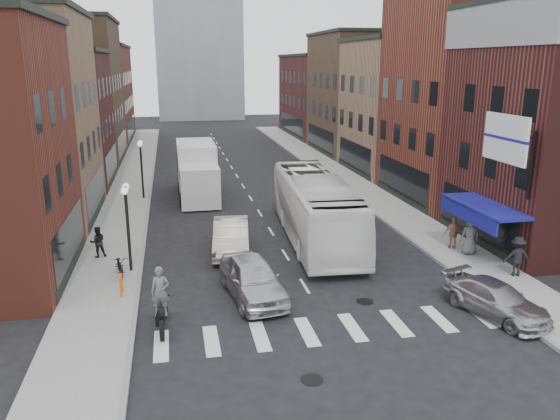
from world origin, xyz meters
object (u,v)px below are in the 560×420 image
object	(u,v)px
streetlamp_near	(127,212)
ped_right_b	(453,233)
streetlamp_far	(141,159)
parked_bicycle	(120,265)
ped_left_solo	(98,242)
ped_right_a	(517,256)
bike_rack	(121,285)
transit_bus	(315,208)
billboard_sign	(507,140)
ped_right_c	(470,235)
curb_car	(496,300)
sedan_left_far	(231,236)
sedan_left_near	(253,278)
box_truck	(197,172)
motorcycle_rider	(161,301)

from	to	relation	value
streetlamp_near	ped_right_b	size ratio (longest dim) A/B	2.54
streetlamp_far	parked_bicycle	bearing A→B (deg)	-91.71
ped_left_solo	ped_right_a	xyz separation A→B (m)	(18.42, -6.15, 0.14)
bike_rack	ped_left_solo	distance (m)	5.07
streetlamp_far	parked_bicycle	size ratio (longest dim) A/B	2.40
transit_bus	parked_bicycle	bearing A→B (deg)	-155.89
billboard_sign	bike_rack	distance (m)	17.14
ped_right_c	curb_car	bearing A→B (deg)	69.83
streetlamp_near	curb_car	xyz separation A→B (m)	(13.83, -7.10, -2.28)
sedan_left_far	sedan_left_near	bearing A→B (deg)	-80.87
transit_bus	ped_right_b	world-z (taller)	transit_bus
box_truck	ped_right_a	bearing A→B (deg)	-54.49
motorcycle_rider	parked_bicycle	size ratio (longest dim) A/B	1.41
streetlamp_near	ped_left_solo	bearing A→B (deg)	127.50
parked_bicycle	streetlamp_near	bearing A→B (deg)	33.10
motorcycle_rider	ped_right_a	bearing A→B (deg)	13.41
ped_right_a	box_truck	bearing A→B (deg)	-41.72
box_truck	ped_right_b	size ratio (longest dim) A/B	5.30
sedan_left_far	ped_right_c	bearing A→B (deg)	-8.17
sedan_left_far	ped_right_c	size ratio (longest dim) A/B	2.57
billboard_sign	streetlamp_near	xyz separation A→B (m)	(-15.99, 3.50, -3.22)
box_truck	streetlamp_near	bearing A→B (deg)	-105.13
transit_bus	curb_car	distance (m)	11.28
transit_bus	box_truck	bearing A→B (deg)	121.43
box_truck	transit_bus	world-z (taller)	box_truck
curb_car	ped_left_solo	bearing A→B (deg)	131.94
curb_car	motorcycle_rider	bearing A→B (deg)	156.94
box_truck	ped_right_c	size ratio (longest dim) A/B	4.44
motorcycle_rider	bike_rack	bearing A→B (deg)	124.24
box_truck	parked_bicycle	distance (m)	15.19
sedan_left_near	ped_right_b	size ratio (longest dim) A/B	3.02
motorcycle_rider	parked_bicycle	bearing A→B (deg)	115.66
sedan_left_far	ped_right_c	xyz separation A→B (m)	(11.43, -3.00, 0.30)
billboard_sign	streetlamp_near	bearing A→B (deg)	167.65
streetlamp_near	box_truck	world-z (taller)	streetlamp_near
bike_rack	motorcycle_rider	bearing A→B (deg)	-62.36
sedan_left_near	ped_left_solo	world-z (taller)	ped_left_solo
transit_bus	ped_left_solo	bearing A→B (deg)	-170.57
motorcycle_rider	transit_bus	xyz separation A→B (m)	(8.04, 9.08, 0.63)
billboard_sign	parked_bicycle	xyz separation A→B (m)	(-16.42, 3.08, -5.53)
transit_bus	sedan_left_near	size ratio (longest dim) A/B	2.57
bike_rack	billboard_sign	bearing A→B (deg)	-2.83
motorcycle_rider	parked_bicycle	world-z (taller)	motorcycle_rider
curb_car	ped_right_c	world-z (taller)	ped_right_c
ped_right_c	box_truck	bearing A→B (deg)	-49.33
box_truck	ped_right_c	bearing A→B (deg)	-50.69
ped_right_b	ped_right_a	bearing A→B (deg)	110.83
billboard_sign	parked_bicycle	world-z (taller)	billboard_sign
billboard_sign	transit_bus	xyz separation A→B (m)	(-6.51, 6.75, -4.38)
bike_rack	motorcycle_rider	distance (m)	3.58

